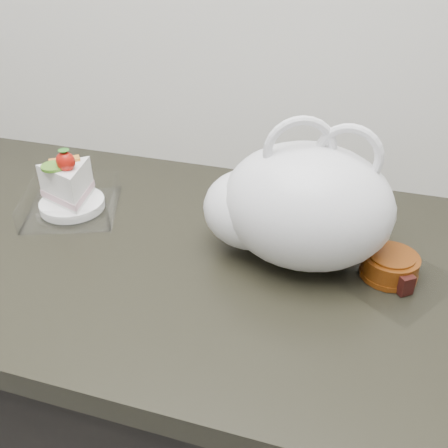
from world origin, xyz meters
name	(u,v)px	position (x,y,z in m)	size (l,w,h in m)	color
counter	(186,412)	(0.00, 1.69, 0.45)	(2.04, 0.64, 0.90)	black
cake_tray	(70,194)	(-0.23, 1.74, 0.93)	(0.21, 0.21, 0.13)	white
mooncake_wrap	(390,268)	(0.35, 1.71, 0.92)	(0.23, 0.23, 0.04)	white
plastic_bag	(295,206)	(0.20, 1.71, 1.00)	(0.33, 0.25, 0.24)	white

